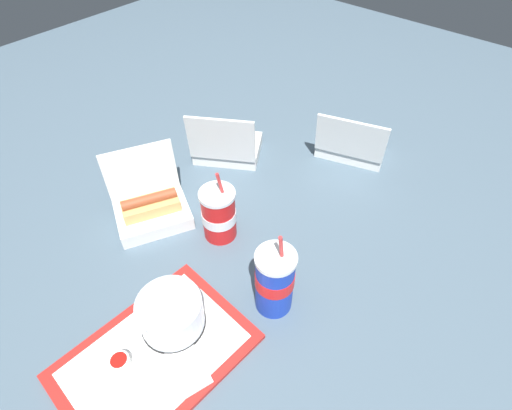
% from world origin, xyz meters
% --- Properties ---
extents(ground_plane, '(3.20, 3.20, 0.00)m').
position_xyz_m(ground_plane, '(0.00, 0.00, 0.00)').
color(ground_plane, '#4C6070').
extents(food_tray, '(0.39, 0.28, 0.01)m').
position_xyz_m(food_tray, '(-0.38, -0.07, 0.01)').
color(food_tray, red).
rests_on(food_tray, ground_plane).
extents(cake_container, '(0.14, 0.14, 0.08)m').
position_xyz_m(cake_container, '(-0.31, -0.05, 0.05)').
color(cake_container, black).
rests_on(cake_container, food_tray).
extents(ketchup_cup, '(0.04, 0.04, 0.02)m').
position_xyz_m(ketchup_cup, '(-0.43, -0.04, 0.03)').
color(ketchup_cup, white).
rests_on(ketchup_cup, food_tray).
extents(napkin_stack, '(0.13, 0.13, 0.00)m').
position_xyz_m(napkin_stack, '(-0.37, -0.14, 0.02)').
color(napkin_stack, white).
rests_on(napkin_stack, food_tray).
extents(plastic_fork, '(0.10, 0.07, 0.00)m').
position_xyz_m(plastic_fork, '(-0.39, -0.01, 0.02)').
color(plastic_fork, white).
rests_on(plastic_fork, food_tray).
extents(clamshell_hotdog_back, '(0.22, 0.24, 0.17)m').
position_xyz_m(clamshell_hotdog_back, '(0.45, -0.03, 0.04)').
color(clamshell_hotdog_back, white).
rests_on(clamshell_hotdog_back, ground_plane).
extents(clamshell_sandwich_center, '(0.25, 0.26, 0.19)m').
position_xyz_m(clamshell_sandwich_center, '(0.20, 0.26, 0.05)').
color(clamshell_sandwich_center, white).
rests_on(clamshell_sandwich_center, ground_plane).
extents(clamshell_hotdog_left, '(0.24, 0.23, 0.18)m').
position_xyz_m(clamshell_hotdog_left, '(-0.13, 0.23, 0.04)').
color(clamshell_hotdog_left, white).
rests_on(clamshell_hotdog_left, ground_plane).
extents(soda_cup_center, '(0.09, 0.09, 0.21)m').
position_xyz_m(soda_cup_center, '(-0.05, 0.06, 0.07)').
color(soda_cup_center, red).
rests_on(soda_cup_center, ground_plane).
extents(soda_cup_left, '(0.09, 0.09, 0.23)m').
position_xyz_m(soda_cup_left, '(-0.13, -0.18, 0.09)').
color(soda_cup_left, '#1938B7').
rests_on(soda_cup_left, ground_plane).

